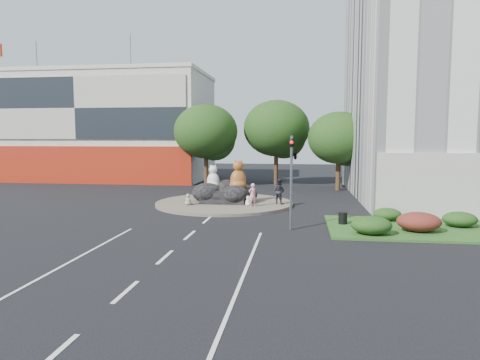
% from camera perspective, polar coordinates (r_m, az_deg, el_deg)
% --- Properties ---
extents(ground, '(120.00, 120.00, 0.00)m').
position_cam_1_polar(ground, '(21.80, -6.72, -7.34)').
color(ground, black).
rests_on(ground, ground).
extents(roundabout_island, '(10.00, 10.00, 0.20)m').
position_cam_1_polar(roundabout_island, '(31.39, -2.10, -3.12)').
color(roundabout_island, brown).
rests_on(roundabout_island, ground).
extents(rock_plinth, '(3.20, 2.60, 0.90)m').
position_cam_1_polar(rock_plinth, '(31.31, -2.10, -2.13)').
color(rock_plinth, black).
rests_on(rock_plinth, roundabout_island).
extents(shophouse_block, '(25.20, 12.30, 17.40)m').
position_cam_1_polar(shophouse_block, '(53.84, -17.98, 6.76)').
color(shophouse_block, silver).
rests_on(shophouse_block, ground).
extents(grass_verge, '(10.00, 6.00, 0.12)m').
position_cam_1_polar(grass_verge, '(24.92, 23.22, -5.98)').
color(grass_verge, '#244617').
rests_on(grass_verge, ground).
extents(tree_left, '(6.46, 6.46, 8.27)m').
position_cam_1_polar(tree_left, '(43.62, -4.46, 6.11)').
color(tree_left, '#382314').
rests_on(tree_left, ground).
extents(tree_mid, '(6.84, 6.84, 8.76)m').
position_cam_1_polar(tree_mid, '(44.67, 4.96, 6.49)').
color(tree_mid, '#382314').
rests_on(tree_mid, ground).
extents(tree_right, '(5.70, 5.70, 7.30)m').
position_cam_1_polar(tree_right, '(40.77, 13.13, 5.15)').
color(tree_right, '#382314').
rests_on(tree_right, ground).
extents(hedge_near_green, '(2.00, 1.60, 0.90)m').
position_cam_1_polar(hedge_near_green, '(22.26, 17.13, -5.78)').
color(hedge_near_green, '#183310').
rests_on(hedge_near_green, grass_verge).
extents(hedge_red, '(2.20, 1.76, 0.99)m').
position_cam_1_polar(hedge_red, '(23.74, 22.74, -5.16)').
color(hedge_red, '#512215').
rests_on(hedge_red, grass_verge).
extents(hedge_mid_green, '(1.80, 1.44, 0.81)m').
position_cam_1_polar(hedge_mid_green, '(25.90, 27.25, -4.68)').
color(hedge_mid_green, '#183310').
rests_on(hedge_mid_green, grass_verge).
extents(hedge_back_green, '(1.60, 1.28, 0.72)m').
position_cam_1_polar(hedge_back_green, '(26.22, 19.05, -4.33)').
color(hedge_back_green, '#183310').
rests_on(hedge_back_green, grass_verge).
extents(traffic_light, '(0.44, 1.24, 5.00)m').
position_cam_1_polar(traffic_light, '(22.58, 7.11, 2.40)').
color(traffic_light, '#595B60').
rests_on(traffic_light, ground).
extents(street_lamp, '(2.34, 0.22, 8.06)m').
position_cam_1_polar(street_lamp, '(29.49, 22.54, 4.58)').
color(street_lamp, '#595B60').
rests_on(street_lamp, ground).
extents(cat_white, '(1.36, 1.27, 1.83)m').
position_cam_1_polar(cat_white, '(31.67, -3.61, 0.44)').
color(cat_white, silver).
rests_on(cat_white, rock_plinth).
extents(cat_tabby, '(1.69, 1.59, 2.24)m').
position_cam_1_polar(cat_tabby, '(31.06, -0.24, 0.72)').
color(cat_tabby, '#A45B22').
rests_on(cat_tabby, rock_plinth).
extents(kitten_calico, '(0.65, 0.63, 0.82)m').
position_cam_1_polar(kitten_calico, '(30.12, -6.94, -2.55)').
color(kitten_calico, beige).
rests_on(kitten_calico, roundabout_island).
extents(kitten_white, '(0.57, 0.57, 0.72)m').
position_cam_1_polar(kitten_white, '(29.53, 1.08, -2.77)').
color(kitten_white, white).
rests_on(kitten_white, roundabout_island).
extents(pedestrian_pink, '(0.69, 0.67, 1.59)m').
position_cam_1_polar(pedestrian_pink, '(29.19, 1.67, -2.01)').
color(pedestrian_pink, pink).
rests_on(pedestrian_pink, roundabout_island).
extents(pedestrian_dark, '(1.10, 1.02, 1.81)m').
position_cam_1_polar(pedestrian_dark, '(30.48, 5.21, -1.49)').
color(pedestrian_dark, black).
rests_on(pedestrian_dark, roundabout_island).
extents(parked_car, '(4.12, 1.61, 1.34)m').
position_cam_1_polar(parked_car, '(47.59, -15.52, 0.36)').
color(parked_car, '#A9ABB1').
rests_on(parked_car, ground).
extents(litter_bin, '(0.50, 0.50, 0.64)m').
position_cam_1_polar(litter_bin, '(24.49, 13.55, -4.96)').
color(litter_bin, black).
rests_on(litter_bin, grass_verge).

